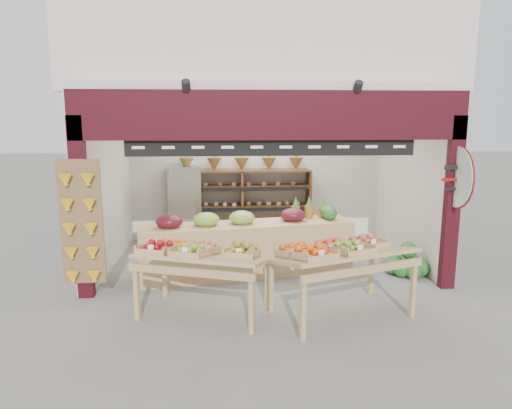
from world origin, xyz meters
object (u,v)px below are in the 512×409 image
object	(u,v)px
back_shelving	(242,190)
display_table_right	(336,252)
display_table_left	(196,254)
watermelon_pile	(406,264)
mid_counter	(247,247)
refrigerator	(183,205)
cardboard_stack	(171,256)

from	to	relation	value
back_shelving	display_table_right	world-z (taller)	back_shelving
display_table_left	watermelon_pile	world-z (taller)	display_table_left
mid_counter	refrigerator	bearing A→B (deg)	120.42
back_shelving	mid_counter	world-z (taller)	back_shelving
back_shelving	watermelon_pile	distance (m)	3.71
back_shelving	mid_counter	distance (m)	2.28
back_shelving	display_table_left	bearing A→B (deg)	-101.54
cardboard_stack	display_table_left	xyz separation A→B (m)	(0.57, -1.91, 0.59)
display_table_left	watermelon_pile	bearing A→B (deg)	20.80
mid_counter	display_table_left	size ratio (longest dim) A/B	1.93
back_shelving	mid_counter	xyz separation A→B (m)	(-0.00, -2.18, -0.65)
back_shelving	cardboard_stack	size ratio (longest dim) A/B	2.79
mid_counter	display_table_left	world-z (taller)	mid_counter
cardboard_stack	watermelon_pile	size ratio (longest dim) A/B	1.46
back_shelving	display_table_left	size ratio (longest dim) A/B	1.56
display_table_left	back_shelving	bearing A→B (deg)	78.46
display_table_left	mid_counter	bearing A→B (deg)	63.38
display_table_right	cardboard_stack	bearing A→B (deg)	138.51
back_shelving	mid_counter	size ratio (longest dim) A/B	0.81
mid_counter	watermelon_pile	world-z (taller)	mid_counter
back_shelving	cardboard_stack	world-z (taller)	back_shelving
back_shelving	mid_counter	bearing A→B (deg)	-90.05
watermelon_pile	refrigerator	bearing A→B (deg)	149.75
back_shelving	refrigerator	bearing A→B (deg)	-176.21
cardboard_stack	mid_counter	xyz separation A→B (m)	(1.32, -0.42, 0.26)
refrigerator	back_shelving	bearing A→B (deg)	-10.28
refrigerator	display_table_left	world-z (taller)	refrigerator
mid_counter	display_table_right	world-z (taller)	display_table_right
refrigerator	display_table_left	bearing A→B (deg)	-96.39
cardboard_stack	back_shelving	bearing A→B (deg)	53.23
refrigerator	cardboard_stack	size ratio (longest dim) A/B	1.58
mid_counter	watermelon_pile	distance (m)	2.72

